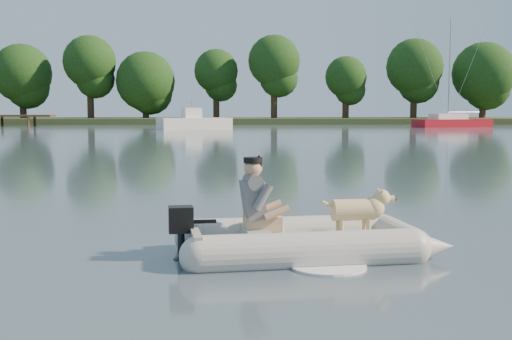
{
  "coord_description": "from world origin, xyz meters",
  "views": [
    {
      "loc": [
        0.04,
        -7.38,
        1.69
      ],
      "look_at": [
        0.29,
        2.24,
        0.75
      ],
      "focal_mm": 45.0,
      "sensor_mm": 36.0,
      "label": 1
    }
  ],
  "objects_px": {
    "dinghy": "(308,211)",
    "motorboat": "(194,115)",
    "dog": "(353,214)",
    "man": "(255,197)",
    "sailboat": "(452,122)"
  },
  "relations": [
    {
      "from": "motorboat",
      "to": "sailboat",
      "type": "relative_size",
      "value": 0.61
    },
    {
      "from": "dog",
      "to": "motorboat",
      "type": "bearing_deg",
      "value": 88.16
    },
    {
      "from": "dinghy",
      "to": "dog",
      "type": "height_order",
      "value": "dinghy"
    },
    {
      "from": "man",
      "to": "dog",
      "type": "xyz_separation_m",
      "value": [
        1.16,
        0.17,
        -0.23
      ]
    },
    {
      "from": "man",
      "to": "dog",
      "type": "height_order",
      "value": "man"
    },
    {
      "from": "sailboat",
      "to": "motorboat",
      "type": "bearing_deg",
      "value": 175.19
    },
    {
      "from": "man",
      "to": "dog",
      "type": "bearing_deg",
      "value": -0.0
    },
    {
      "from": "dinghy",
      "to": "motorboat",
      "type": "distance_m",
      "value": 43.36
    },
    {
      "from": "motorboat",
      "to": "dinghy",
      "type": "bearing_deg",
      "value": -107.48
    },
    {
      "from": "man",
      "to": "motorboat",
      "type": "height_order",
      "value": "motorboat"
    },
    {
      "from": "motorboat",
      "to": "sailboat",
      "type": "distance_m",
      "value": 22.59
    },
    {
      "from": "motorboat",
      "to": "sailboat",
      "type": "bearing_deg",
      "value": -10.28
    },
    {
      "from": "dinghy",
      "to": "motorboat",
      "type": "bearing_deg",
      "value": 87.42
    },
    {
      "from": "man",
      "to": "dog",
      "type": "relative_size",
      "value": 1.16
    },
    {
      "from": "man",
      "to": "sailboat",
      "type": "distance_m",
      "value": 51.58
    }
  ]
}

